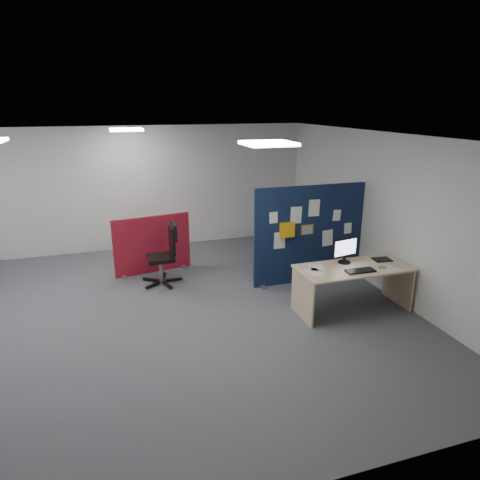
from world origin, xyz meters
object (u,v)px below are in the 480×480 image
object	(u,v)px
monitor_main	(345,249)
office_chair	(166,250)
navy_divider	(310,234)
main_desk	(352,276)
red_divider	(152,245)

from	to	relation	value
monitor_main	office_chair	world-z (taller)	monitor_main
navy_divider	monitor_main	world-z (taller)	navy_divider
main_desk	red_divider	size ratio (longest dim) A/B	1.20
monitor_main	office_chair	xyz separation A→B (m)	(-2.57, 1.76, -0.33)
red_divider	main_desk	bearing A→B (deg)	-51.69
office_chair	navy_divider	bearing A→B (deg)	-16.46
main_desk	monitor_main	bearing A→B (deg)	105.41
navy_divider	monitor_main	xyz separation A→B (m)	(0.07, -1.07, 0.06)
office_chair	red_divider	bearing A→B (deg)	105.31
main_desk	monitor_main	world-z (taller)	monitor_main
monitor_main	red_divider	bearing A→B (deg)	128.99
navy_divider	main_desk	bearing A→B (deg)	-84.75
navy_divider	red_divider	distance (m)	3.00
red_divider	navy_divider	bearing A→B (deg)	-35.33
red_divider	office_chair	bearing A→B (deg)	-83.10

